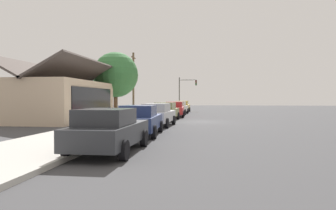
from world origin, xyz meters
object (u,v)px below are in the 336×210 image
at_px(car_olive, 166,111).
at_px(car_mustard, 182,106).
at_px(car_silver, 157,115).
at_px(car_ivory, 179,108).
at_px(car_charcoal, 109,130).
at_px(utility_pole_wooden, 133,82).
at_px(traffic_light_main, 186,88).
at_px(fire_hydrant_red, 123,123).
at_px(shade_tree, 116,75).
at_px(car_navy, 140,120).
at_px(car_cherry, 175,109).

height_order(car_olive, car_mustard, same).
distance_m(car_silver, car_ivory, 16.47).
relative_size(car_charcoal, utility_pole_wooden, 0.63).
xyz_separation_m(car_charcoal, car_mustard, (33.21, 0.07, -0.00)).
bearing_deg(traffic_light_main, fire_hydrant_red, 176.88).
distance_m(car_mustard, fire_hydrant_red, 25.96).
bearing_deg(car_mustard, shade_tree, 151.51).
bearing_deg(car_charcoal, car_ivory, 0.69).
xyz_separation_m(car_silver, car_ivory, (16.47, 0.05, 0.00)).
relative_size(car_silver, traffic_light_main, 0.90).
relative_size(car_olive, car_mustard, 1.11).
bearing_deg(car_olive, car_navy, -177.37).
xyz_separation_m(shade_tree, traffic_light_main, (15.74, -6.55, -0.98)).
xyz_separation_m(car_cherry, car_mustard, (11.51, 0.14, -0.00)).
xyz_separation_m(car_mustard, traffic_light_main, (4.50, -0.23, 2.68)).
bearing_deg(car_cherry, car_olive, 174.97).
distance_m(traffic_light_main, utility_pole_wooden, 12.62).
bearing_deg(utility_pole_wooden, shade_tree, 168.68).
relative_size(shade_tree, fire_hydrant_red, 9.75).
bearing_deg(car_ivory, shade_tree, 132.02).
distance_m(car_mustard, shade_tree, 13.40).
bearing_deg(car_charcoal, fire_hydrant_red, 12.17).
relative_size(shade_tree, utility_pole_wooden, 0.92).
xyz_separation_m(car_ivory, traffic_light_main, (10.49, -0.21, 2.68)).
xyz_separation_m(car_navy, car_cherry, (16.40, -0.11, -0.00)).
height_order(car_silver, fire_hydrant_red, car_silver).
relative_size(car_silver, fire_hydrant_red, 6.56).
xyz_separation_m(car_navy, car_ivory, (21.92, 0.01, -0.00)).
height_order(car_olive, car_ivory, same).
height_order(car_navy, traffic_light_main, traffic_light_main).
xyz_separation_m(car_charcoal, car_navy, (5.30, 0.03, -0.00)).
xyz_separation_m(utility_pole_wooden, fire_hydrant_red, (-19.14, -4.00, -3.43)).
distance_m(car_ivory, car_mustard, 5.99).
bearing_deg(car_cherry, shade_tree, 84.89).
xyz_separation_m(shade_tree, fire_hydrant_red, (-14.68, -4.89, -3.98)).
relative_size(car_charcoal, car_olive, 0.97).
bearing_deg(utility_pole_wooden, car_charcoal, -168.26).
height_order(car_navy, car_ivory, same).
height_order(shade_tree, fire_hydrant_red, shade_tree).
height_order(car_ivory, shade_tree, shade_tree).
relative_size(car_ivory, traffic_light_main, 0.89).
relative_size(car_cherry, utility_pole_wooden, 0.62).
bearing_deg(traffic_light_main, car_charcoal, 179.74).
relative_size(car_ivory, fire_hydrant_red, 6.53).
relative_size(car_charcoal, car_cherry, 1.02).
bearing_deg(traffic_light_main, car_navy, 179.65).
distance_m(car_navy, traffic_light_main, 32.52).
relative_size(car_navy, shade_tree, 0.70).
bearing_deg(fire_hydrant_red, car_navy, -143.76).
bearing_deg(car_silver, shade_tree, 32.80).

